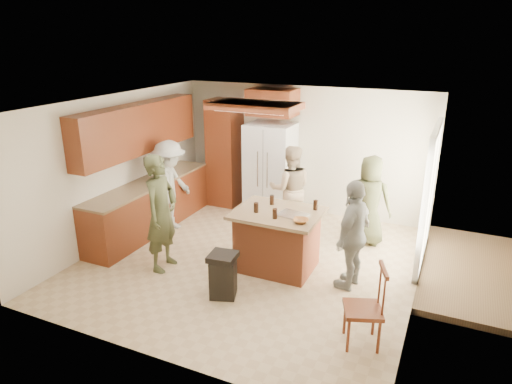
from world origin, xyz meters
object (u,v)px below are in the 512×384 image
at_px(person_behind_right, 369,200).
at_px(trash_bin, 223,275).
at_px(person_side_right, 353,235).
at_px(person_behind_left, 290,189).
at_px(kitchen_island, 277,239).
at_px(person_counter, 170,186).
at_px(person_front_left, 161,213).
at_px(spindle_chair, 365,310).
at_px(refrigerator, 270,169).

relative_size(person_behind_right, trash_bin, 2.46).
height_order(person_side_right, trash_bin, person_side_right).
bearing_deg(trash_bin, person_behind_left, 88.96).
bearing_deg(trash_bin, person_side_right, 32.67).
distance_m(person_behind_right, kitchen_island, 1.85).
bearing_deg(kitchen_island, person_side_right, -2.96).
bearing_deg(person_behind_right, person_counter, 17.73).
bearing_deg(person_behind_left, trash_bin, 64.50).
distance_m(person_side_right, trash_bin, 1.88).
bearing_deg(kitchen_island, person_behind_left, 102.87).
height_order(person_front_left, spindle_chair, person_front_left).
bearing_deg(refrigerator, person_side_right, -45.27).
bearing_deg(trash_bin, person_behind_right, 60.08).
distance_m(person_behind_left, spindle_chair, 3.36).
relative_size(person_behind_right, spindle_chair, 1.56).
distance_m(refrigerator, trash_bin, 3.28).
relative_size(person_counter, refrigerator, 0.93).
xyz_separation_m(person_behind_right, refrigerator, (-2.08, 0.65, 0.13)).
bearing_deg(person_counter, trash_bin, -129.31).
height_order(trash_bin, spindle_chair, spindle_chair).
distance_m(person_side_right, person_counter, 3.52).
bearing_deg(person_side_right, person_front_left, -65.67).
xyz_separation_m(refrigerator, spindle_chair, (2.60, -3.41, -0.45)).
bearing_deg(refrigerator, trash_bin, -78.70).
height_order(refrigerator, spindle_chair, refrigerator).
xyz_separation_m(person_behind_left, trash_bin, (-0.05, -2.49, -0.47)).
height_order(person_side_right, person_counter, person_counter).
distance_m(refrigerator, kitchen_island, 2.39).
height_order(person_front_left, person_behind_left, person_front_left).
xyz_separation_m(person_front_left, kitchen_island, (1.59, 0.70, -0.43)).
relative_size(person_front_left, refrigerator, 1.00).
relative_size(person_front_left, spindle_chair, 1.81).
height_order(person_behind_left, person_behind_right, person_behind_left).
relative_size(person_behind_left, person_behind_right, 1.02).
xyz_separation_m(person_behind_right, spindle_chair, (0.52, -2.76, -0.32)).
xyz_separation_m(person_counter, spindle_chair, (3.90, -1.84, -0.38)).
height_order(person_side_right, refrigerator, refrigerator).
xyz_separation_m(refrigerator, trash_bin, (0.63, -3.16, -0.58)).
xyz_separation_m(person_front_left, spindle_chair, (3.18, -0.59, -0.45)).
distance_m(person_behind_left, kitchen_island, 1.52).
height_order(person_behind_right, person_side_right, person_side_right).
relative_size(person_counter, kitchen_island, 1.31).
bearing_deg(spindle_chair, kitchen_island, 141.08).
relative_size(refrigerator, spindle_chair, 1.81).
bearing_deg(kitchen_island, person_counter, 166.51).
bearing_deg(person_behind_left, spindle_chair, 100.67).
height_order(person_front_left, refrigerator, same).
distance_m(person_counter, spindle_chair, 4.33).
distance_m(kitchen_island, spindle_chair, 2.05).
bearing_deg(person_counter, kitchen_island, -103.28).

